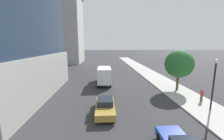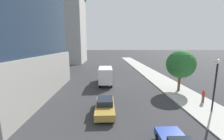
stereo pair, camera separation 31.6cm
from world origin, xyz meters
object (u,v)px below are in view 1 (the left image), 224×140
car_gold (105,106)px  pedestrian_red_shirt (202,95)px  street_tree (179,64)px  street_lamp (214,77)px  construction_building (61,22)px  box_truck (104,75)px

car_gold → pedestrian_red_shirt: size_ratio=2.93×
street_tree → pedestrian_red_shirt: size_ratio=3.84×
street_lamp → pedestrian_red_shirt: bearing=74.4°
construction_building → pedestrian_red_shirt: bearing=-56.6°
street_tree → box_truck: 12.15m
box_truck → pedestrian_red_shirt: 14.78m
street_lamp → car_gold: (-11.07, 0.35, -2.98)m
construction_building → car_gold: construction_building is taller
construction_building → street_lamp: bearing=-58.6°
car_gold → box_truck: (0.00, 10.95, 1.01)m
street_tree → pedestrian_red_shirt: 5.57m
box_truck → pedestrian_red_shirt: box_truck is taller
construction_building → pedestrian_red_shirt: construction_building is taller
box_truck → pedestrian_red_shirt: (11.72, -8.98, -0.80)m
street_tree → pedestrian_red_shirt: bearing=-81.5°
pedestrian_red_shirt → street_tree: bearing=98.5°
street_tree → pedestrian_red_shirt: (0.67, -4.51, -3.20)m
car_gold → box_truck: bearing=90.0°
street_tree → construction_building: bearing=125.8°
construction_building → car_gold: bearing=-70.0°
car_gold → pedestrian_red_shirt: (11.72, 1.97, 0.21)m
construction_building → box_truck: size_ratio=5.71×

